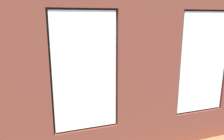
{
  "coord_description": "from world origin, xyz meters",
  "views": [
    {
      "loc": [
        1.77,
        5.73,
        2.42
      ],
      "look_at": [
        -0.02,
        0.4,
        1.08
      ],
      "focal_mm": 35.0,
      "sensor_mm": 36.0,
      "label": 1
    }
  ],
  "objects_px": {
    "potted_plant_near_tv": "(23,103)",
    "potted_plant_foreground_right": "(20,77)",
    "tv_flatscreen": "(0,84)",
    "remote_black": "(99,84)",
    "cup_ceramic": "(115,81)",
    "media_console": "(3,106)",
    "couch_left": "(184,87)",
    "couch_by_window": "(118,120)",
    "coffee_table": "(106,86)",
    "potted_plant_mid_room_small": "(121,77)",
    "candle_jar": "(106,83)",
    "potted_plant_by_left_couch": "(151,74)",
    "potted_plant_between_couches": "(175,90)",
    "papasan_chair": "(76,75)",
    "remote_silver": "(110,85)"
  },
  "relations": [
    {
      "from": "remote_black",
      "to": "potted_plant_near_tv",
      "type": "bearing_deg",
      "value": 124.6
    },
    {
      "from": "couch_left",
      "to": "potted_plant_near_tv",
      "type": "height_order",
      "value": "potted_plant_near_tv"
    },
    {
      "from": "coffee_table",
      "to": "tv_flatscreen",
      "type": "relative_size",
      "value": 1.36
    },
    {
      "from": "cup_ceramic",
      "to": "potted_plant_mid_room_small",
      "type": "distance_m",
      "value": 0.78
    },
    {
      "from": "potted_plant_foreground_right",
      "to": "couch_left",
      "type": "bearing_deg",
      "value": 156.77
    },
    {
      "from": "potted_plant_near_tv",
      "to": "potted_plant_foreground_right",
      "type": "height_order",
      "value": "potted_plant_near_tv"
    },
    {
      "from": "candle_jar",
      "to": "potted_plant_by_left_couch",
      "type": "height_order",
      "value": "potted_plant_by_left_couch"
    },
    {
      "from": "remote_silver",
      "to": "couch_by_window",
      "type": "bearing_deg",
      "value": -45.15
    },
    {
      "from": "couch_by_window",
      "to": "potted_plant_foreground_right",
      "type": "height_order",
      "value": "potted_plant_foreground_right"
    },
    {
      "from": "remote_silver",
      "to": "potted_plant_between_couches",
      "type": "bearing_deg",
      "value": -7.31
    },
    {
      "from": "candle_jar",
      "to": "potted_plant_between_couches",
      "type": "relative_size",
      "value": 0.09
    },
    {
      "from": "media_console",
      "to": "couch_by_window",
      "type": "bearing_deg",
      "value": 142.96
    },
    {
      "from": "potted_plant_between_couches",
      "to": "potted_plant_foreground_right",
      "type": "distance_m",
      "value": 4.97
    },
    {
      "from": "coffee_table",
      "to": "potted_plant_mid_room_small",
      "type": "distance_m",
      "value": 1.12
    },
    {
      "from": "couch_by_window",
      "to": "potted_plant_mid_room_small",
      "type": "height_order",
      "value": "couch_by_window"
    },
    {
      "from": "potted_plant_near_tv",
      "to": "coffee_table",
      "type": "bearing_deg",
      "value": -151.48
    },
    {
      "from": "potted_plant_by_left_couch",
      "to": "potted_plant_between_couches",
      "type": "distance_m",
      "value": 2.99
    },
    {
      "from": "cup_ceramic",
      "to": "candle_jar",
      "type": "relative_size",
      "value": 0.75
    },
    {
      "from": "tv_flatscreen",
      "to": "potted_plant_near_tv",
      "type": "relative_size",
      "value": 0.75
    },
    {
      "from": "cup_ceramic",
      "to": "media_console",
      "type": "distance_m",
      "value": 3.22
    },
    {
      "from": "couch_by_window",
      "to": "coffee_table",
      "type": "relative_size",
      "value": 1.43
    },
    {
      "from": "couch_left",
      "to": "candle_jar",
      "type": "distance_m",
      "value": 2.43
    },
    {
      "from": "potted_plant_mid_room_small",
      "to": "candle_jar",
      "type": "bearing_deg",
      "value": 45.37
    },
    {
      "from": "coffee_table",
      "to": "media_console",
      "type": "relative_size",
      "value": 1.34
    },
    {
      "from": "remote_black",
      "to": "papasan_chair",
      "type": "relative_size",
      "value": 0.14
    },
    {
      "from": "remote_silver",
      "to": "papasan_chair",
      "type": "xyz_separation_m",
      "value": [
        0.78,
        -1.44,
        0.01
      ]
    },
    {
      "from": "cup_ceramic",
      "to": "potted_plant_by_left_couch",
      "type": "xyz_separation_m",
      "value": [
        -1.57,
        -0.57,
        -0.02
      ]
    },
    {
      "from": "potted_plant_mid_room_small",
      "to": "potted_plant_by_left_couch",
      "type": "bearing_deg",
      "value": 175.87
    },
    {
      "from": "cup_ceramic",
      "to": "potted_plant_between_couches",
      "type": "bearing_deg",
      "value": 105.96
    },
    {
      "from": "potted_plant_between_couches",
      "to": "potted_plant_foreground_right",
      "type": "height_order",
      "value": "potted_plant_between_couches"
    },
    {
      "from": "tv_flatscreen",
      "to": "remote_black",
      "type": "bearing_deg",
      "value": -171.39
    },
    {
      "from": "cup_ceramic",
      "to": "remote_black",
      "type": "xyz_separation_m",
      "value": [
        0.52,
        0.04,
        -0.03
      ]
    },
    {
      "from": "potted_plant_near_tv",
      "to": "potted_plant_by_left_couch",
      "type": "xyz_separation_m",
      "value": [
        -4.2,
        -1.95,
        -0.16
      ]
    },
    {
      "from": "candle_jar",
      "to": "potted_plant_by_left_couch",
      "type": "relative_size",
      "value": 0.16
    },
    {
      "from": "remote_black",
      "to": "potted_plant_near_tv",
      "type": "distance_m",
      "value": 2.5
    },
    {
      "from": "potted_plant_mid_room_small",
      "to": "remote_black",
      "type": "bearing_deg",
      "value": 36.0
    },
    {
      "from": "couch_left",
      "to": "media_console",
      "type": "height_order",
      "value": "couch_left"
    },
    {
      "from": "media_console",
      "to": "potted_plant_mid_room_small",
      "type": "bearing_deg",
      "value": -163.09
    },
    {
      "from": "remote_black",
      "to": "potted_plant_mid_room_small",
      "type": "distance_m",
      "value": 1.18
    },
    {
      "from": "couch_left",
      "to": "cup_ceramic",
      "type": "bearing_deg",
      "value": -113.02
    },
    {
      "from": "couch_left",
      "to": "potted_plant_by_left_couch",
      "type": "height_order",
      "value": "couch_left"
    },
    {
      "from": "potted_plant_by_left_couch",
      "to": "potted_plant_foreground_right",
      "type": "height_order",
      "value": "potted_plant_foreground_right"
    },
    {
      "from": "cup_ceramic",
      "to": "potted_plant_near_tv",
      "type": "xyz_separation_m",
      "value": [
        2.63,
        1.39,
        0.13
      ]
    },
    {
      "from": "potted_plant_foreground_right",
      "to": "cup_ceramic",
      "type": "bearing_deg",
      "value": 156.41
    },
    {
      "from": "remote_black",
      "to": "potted_plant_by_left_couch",
      "type": "xyz_separation_m",
      "value": [
        -2.09,
        -0.61,
        0.01
      ]
    },
    {
      "from": "coffee_table",
      "to": "couch_by_window",
      "type": "bearing_deg",
      "value": 80.12
    },
    {
      "from": "couch_left",
      "to": "remote_black",
      "type": "height_order",
      "value": "couch_left"
    },
    {
      "from": "candle_jar",
      "to": "tv_flatscreen",
      "type": "xyz_separation_m",
      "value": [
        2.82,
        0.29,
        0.33
      ]
    },
    {
      "from": "papasan_chair",
      "to": "potted_plant_foreground_right",
      "type": "xyz_separation_m",
      "value": [
        1.83,
        -0.1,
        0.08
      ]
    },
    {
      "from": "candle_jar",
      "to": "coffee_table",
      "type": "bearing_deg",
      "value": 0.0
    }
  ]
}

